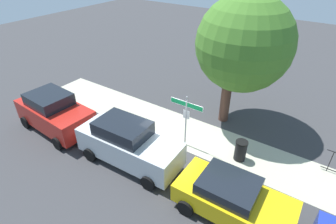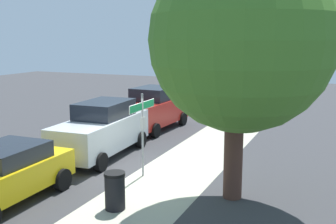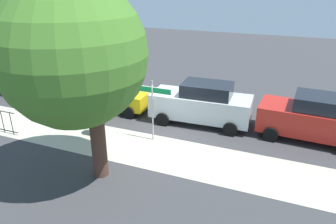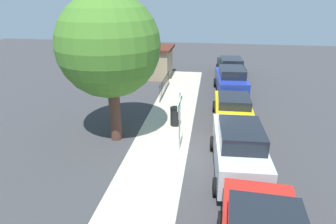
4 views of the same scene
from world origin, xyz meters
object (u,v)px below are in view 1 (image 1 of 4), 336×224
car_red (54,112)px  trash_bin (241,150)px  shade_tree (243,45)px  car_silver (128,143)px  car_yellow (232,198)px  street_sign (186,112)px

car_red → trash_bin: 9.33m
shade_tree → car_silver: (-2.46, -5.69, -3.21)m
shade_tree → car_silver: 6.98m
trash_bin → car_red: bearing=-160.4°
car_yellow → car_red: bearing=-179.9°
car_yellow → trash_bin: bearing=104.6°
street_sign → car_silver: bearing=-120.5°
street_sign → car_yellow: size_ratio=0.65×
car_silver → car_yellow: car_silver is taller
shade_tree → car_yellow: shade_tree is taller
car_red → trash_bin: car_red is taller
street_sign → trash_bin: bearing=11.0°
street_sign → car_red: 6.80m
car_red → trash_bin: (8.78, 3.13, -0.50)m
car_yellow → car_silver: bearing=178.5°
car_red → street_sign: bearing=26.0°
street_sign → car_red: size_ratio=0.61×
street_sign → shade_tree: shade_tree is taller
shade_tree → car_red: 9.90m
street_sign → shade_tree: 4.19m
shade_tree → street_sign: bearing=-107.7°
car_silver → trash_bin: (3.99, 2.90, -0.51)m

